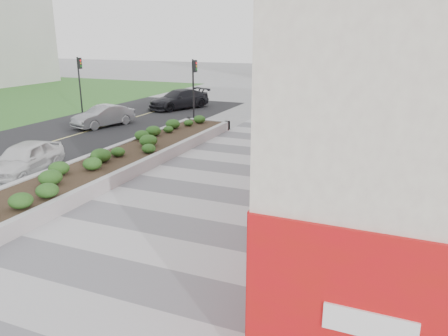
% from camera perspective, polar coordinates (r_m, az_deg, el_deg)
% --- Properties ---
extents(ground, '(160.00, 160.00, 0.00)m').
position_cam_1_polar(ground, '(12.45, -9.97, -10.76)').
color(ground, gray).
rests_on(ground, ground).
extents(walkway, '(8.00, 36.00, 0.01)m').
position_cam_1_polar(walkway, '(14.80, -3.73, -5.86)').
color(walkway, '#A8A8AD').
rests_on(walkway, ground).
extents(building, '(6.04, 24.08, 8.00)m').
position_cam_1_polar(building, '(18.26, 25.65, 9.81)').
color(building, beige).
rests_on(building, ground).
extents(planter, '(3.00, 18.00, 0.90)m').
position_cam_1_polar(planter, '(20.63, -12.56, 1.63)').
color(planter, '#9E9EA0').
rests_on(planter, ground).
extents(street, '(10.00, 40.00, 0.00)m').
position_cam_1_polar(street, '(24.98, -24.82, 2.11)').
color(street, black).
rests_on(street, ground).
extents(traffic_signal_near, '(0.33, 0.28, 4.20)m').
position_cam_1_polar(traffic_signal_near, '(29.99, -3.93, 11.25)').
color(traffic_signal_near, black).
rests_on(traffic_signal_near, ground).
extents(traffic_signal_far, '(0.33, 0.28, 4.20)m').
position_cam_1_polar(traffic_signal_far, '(34.69, -18.32, 11.23)').
color(traffic_signal_far, black).
rests_on(traffic_signal_far, ground).
extents(distant_bldg_north_l, '(16.00, 12.00, 20.00)m').
position_cam_1_polar(distant_bldg_north_l, '(65.28, 13.73, 20.28)').
color(distant_bldg_north_l, '#ADAAA3').
rests_on(distant_bldg_north_l, ground).
extents(manhole_cover, '(0.44, 0.44, 0.01)m').
position_cam_1_polar(manhole_cover, '(14.60, -1.96, -6.17)').
color(manhole_cover, '#595654').
rests_on(manhole_cover, ground).
extents(skateboarder, '(0.46, 0.73, 1.34)m').
position_cam_1_polar(skateboarder, '(20.33, 6.87, 2.46)').
color(skateboarder, beige).
rests_on(skateboarder, ground).
extents(car_white, '(2.59, 4.46, 1.43)m').
position_cam_1_polar(car_white, '(20.28, -24.61, 1.06)').
color(car_white, silver).
rests_on(car_white, ground).
extents(car_silver, '(2.55, 4.37, 1.36)m').
position_cam_1_polar(car_silver, '(29.66, -15.48, 6.56)').
color(car_silver, '#919398').
rests_on(car_silver, ground).
extents(car_dark, '(4.12, 5.69, 1.53)m').
position_cam_1_polar(car_dark, '(35.87, -5.91, 8.93)').
color(car_dark, black).
rests_on(car_dark, ground).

